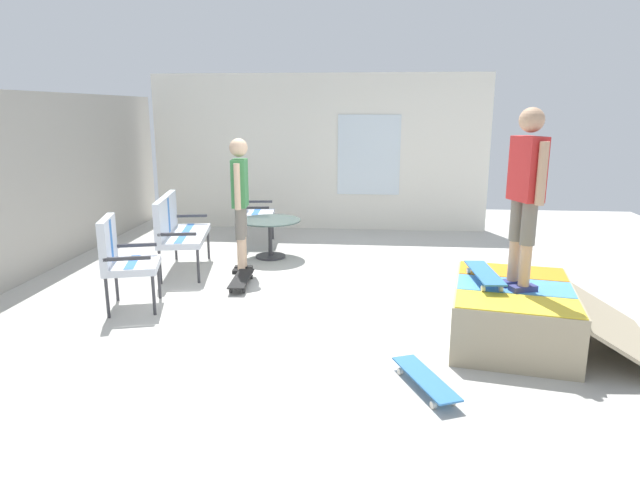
{
  "coord_description": "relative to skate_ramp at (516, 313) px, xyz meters",
  "views": [
    {
      "loc": [
        -6.18,
        -0.45,
        2.14
      ],
      "look_at": [
        -0.14,
        0.11,
        0.7
      ],
      "focal_mm": 30.95,
      "sensor_mm": 36.0,
      "label": 1
    }
  ],
  "objects": [
    {
      "name": "person_skater",
      "position": [
        -0.07,
        0.03,
        1.21
      ],
      "size": [
        0.45,
        0.32,
        1.62
      ],
      "color": "navy",
      "rests_on": "skate_ramp"
    },
    {
      "name": "patio_chair_near_house",
      "position": [
        3.6,
        3.35,
        0.34
      ],
      "size": [
        0.67,
        0.6,
        1.02
      ],
      "color": "#38383D",
      "rests_on": "ground_plane"
    },
    {
      "name": "patio_table",
      "position": [
        2.74,
        2.85,
        0.14
      ],
      "size": [
        0.9,
        0.9,
        0.57
      ],
      "color": "#38383D",
      "rests_on": "ground_plane"
    },
    {
      "name": "skateboard_spare",
      "position": [
        -1.04,
        0.93,
        -0.18
      ],
      "size": [
        0.82,
        0.49,
        0.1
      ],
      "color": "#3372B2",
      "rests_on": "ground_plane"
    },
    {
      "name": "skateboard_on_ramp",
      "position": [
        0.08,
        0.3,
        0.36
      ],
      "size": [
        0.81,
        0.25,
        0.1
      ],
      "color": "#3372B2",
      "rests_on": "skate_ramp"
    },
    {
      "name": "patio_bench",
      "position": [
        1.95,
        3.98,
        0.35
      ],
      "size": [
        1.33,
        0.77,
        1.02
      ],
      "color": "#38383D",
      "rests_on": "ground_plane"
    },
    {
      "name": "skate_ramp",
      "position": [
        0.0,
        0.0,
        0.0
      ],
      "size": [
        1.78,
        2.02,
        0.54
      ],
      "color": "tan",
      "rests_on": "ground_plane"
    },
    {
      "name": "skateboard_by_bench",
      "position": [
        1.37,
        2.97,
        -0.18
      ],
      "size": [
        0.81,
        0.24,
        0.1
      ],
      "color": "black",
      "rests_on": "ground_plane"
    },
    {
      "name": "ground_plane",
      "position": [
        1.13,
        1.84,
        -0.32
      ],
      "size": [
        12.0,
        12.0,
        0.1
      ],
      "primitive_type": "cube",
      "color": "beige"
    },
    {
      "name": "house_facade",
      "position": [
        4.93,
        2.33,
        1.11
      ],
      "size": [
        0.23,
        6.0,
        2.76
      ],
      "color": "white",
      "rests_on": "ground_plane"
    },
    {
      "name": "patio_chair_by_wall",
      "position": [
        0.48,
        4.07,
        0.34
      ],
      "size": [
        0.74,
        0.7,
        1.02
      ],
      "color": "#38383D",
      "rests_on": "ground_plane"
    },
    {
      "name": "person_watching",
      "position": [
        1.99,
        3.1,
        0.78
      ],
      "size": [
        0.48,
        0.26,
        1.78
      ],
      "color": "black",
      "rests_on": "ground_plane"
    }
  ]
}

